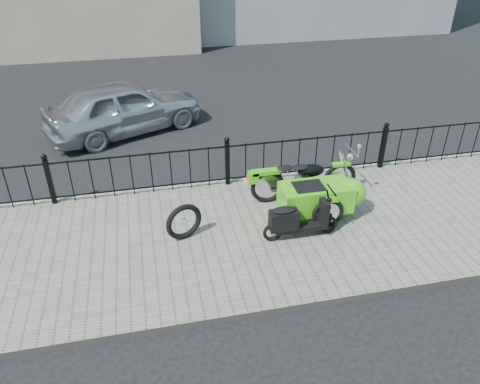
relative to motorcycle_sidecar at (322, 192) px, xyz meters
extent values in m
plane|color=black|center=(-1.51, 0.17, -0.59)|extent=(120.00, 120.00, 0.00)
cube|color=#686058|center=(-1.51, -0.33, -0.53)|extent=(30.00, 3.80, 0.12)
cube|color=gray|center=(-1.51, 1.61, -0.53)|extent=(30.00, 0.10, 0.12)
cylinder|color=black|center=(-1.51, 1.47, 0.40)|extent=(14.00, 0.04, 0.04)
cylinder|color=black|center=(-1.51, 1.47, -0.35)|extent=(14.00, 0.04, 0.04)
cube|color=black|center=(-5.01, 1.47, 0.01)|extent=(0.09, 0.09, 0.96)
sphere|color=black|center=(-5.01, 1.47, 0.55)|extent=(0.11, 0.11, 0.11)
cube|color=black|center=(-1.51, 1.47, 0.01)|extent=(0.09, 0.09, 0.96)
sphere|color=black|center=(-1.51, 1.47, 0.55)|extent=(0.11, 0.11, 0.11)
cube|color=black|center=(1.99, 1.47, 0.01)|extent=(0.09, 0.09, 0.96)
sphere|color=black|center=(1.99, 1.47, 0.55)|extent=(0.11, 0.11, 0.11)
torus|color=black|center=(0.62, 0.61, -0.13)|extent=(0.69, 0.09, 0.69)
torus|color=black|center=(-0.88, 0.61, -0.13)|extent=(0.69, 0.09, 0.69)
torus|color=black|center=(-0.08, -0.53, -0.13)|extent=(0.60, 0.08, 0.60)
cube|color=gray|center=(-0.13, 0.61, -0.11)|extent=(0.34, 0.22, 0.24)
cylinder|color=black|center=(-0.13, 0.61, -0.18)|extent=(1.40, 0.04, 0.04)
ellipsoid|color=black|center=(-0.01, 0.61, 0.13)|extent=(0.54, 0.29, 0.26)
cylinder|color=silver|center=(0.80, 0.61, 0.49)|extent=(0.03, 0.56, 0.03)
cylinder|color=silver|center=(0.68, 0.61, 0.18)|extent=(0.25, 0.04, 0.59)
sphere|color=silver|center=(0.78, 0.61, 0.35)|extent=(0.15, 0.15, 0.15)
cube|color=#48BA15|center=(0.62, 0.61, 0.20)|extent=(0.36, 0.12, 0.06)
cube|color=#48BA15|center=(-0.93, 0.61, 0.21)|extent=(0.55, 0.16, 0.08)
ellipsoid|color=black|center=(-0.23, 0.61, 0.23)|extent=(0.31, 0.22, 0.08)
ellipsoid|color=black|center=(-0.55, 0.61, 0.25)|extent=(0.31, 0.22, 0.08)
sphere|color=red|center=(-1.28, 0.61, 0.15)|extent=(0.07, 0.07, 0.07)
cube|color=yellow|center=(-1.30, 0.71, -0.03)|extent=(0.02, 0.14, 0.10)
cube|color=#48BA15|center=(-0.18, -0.14, 0.00)|extent=(1.30, 0.62, 0.50)
ellipsoid|color=#48BA15|center=(0.47, -0.14, 0.02)|extent=(0.65, 0.60, 0.54)
cube|color=black|center=(-0.33, -0.14, 0.23)|extent=(0.55, 0.43, 0.06)
cube|color=#48BA15|center=(-0.08, -0.53, 0.16)|extent=(0.34, 0.11, 0.06)
torus|color=black|center=(-0.11, -0.64, -0.29)|extent=(0.37, 0.06, 0.37)
torus|color=black|center=(-1.11, -0.64, -0.29)|extent=(0.37, 0.06, 0.37)
cube|color=black|center=(-0.61, -0.64, -0.27)|extent=(0.91, 0.20, 0.09)
cube|color=black|center=(-0.93, -0.64, -0.07)|extent=(0.50, 0.24, 0.36)
ellipsoid|color=black|center=(-0.93, -0.64, 0.14)|extent=(0.43, 0.21, 0.08)
cube|color=black|center=(-0.21, -0.64, -0.02)|extent=(0.11, 0.27, 0.50)
cylinder|color=black|center=(-0.14, -0.64, 0.25)|extent=(0.14, 0.04, 0.40)
cylinder|color=black|center=(-0.11, -0.64, 0.43)|extent=(0.03, 0.40, 0.03)
torus|color=black|center=(-2.62, -0.23, -0.13)|extent=(0.68, 0.34, 0.69)
imported|color=#B3B5BA|center=(-3.58, 4.96, 0.10)|extent=(4.36, 3.10, 1.38)
camera|label=1|loc=(-3.09, -6.94, 4.56)|focal=35.00mm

